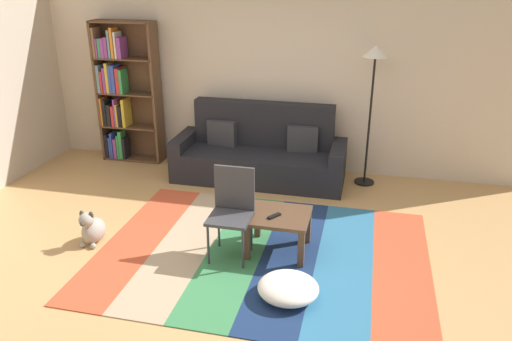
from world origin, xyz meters
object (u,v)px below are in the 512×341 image
at_px(bookshelf, 121,93).
at_px(tv_remote, 274,216).
at_px(dog, 92,229).
at_px(standing_lamp, 374,70).
at_px(couch, 260,155).
at_px(folding_chair, 232,205).
at_px(coffee_table, 278,221).
at_px(pouf, 288,288).

xyz_separation_m(bookshelf, tv_remote, (2.66, -2.14, -0.56)).
bearing_deg(bookshelf, dog, -71.41).
bearing_deg(standing_lamp, couch, -173.74).
bearing_deg(couch, folding_chair, -85.17).
relative_size(bookshelf, coffee_table, 3.27).
relative_size(pouf, standing_lamp, 0.30).
relative_size(coffee_table, standing_lamp, 0.34).
bearing_deg(tv_remote, bookshelf, 176.55).
xyz_separation_m(dog, folding_chair, (1.47, 0.14, 0.37)).
bearing_deg(standing_lamp, bookshelf, 177.89).
xyz_separation_m(pouf, folding_chair, (-0.66, 0.60, 0.43)).
relative_size(pouf, dog, 1.34).
bearing_deg(folding_chair, couch, 105.80).
relative_size(couch, standing_lamp, 1.26).
xyz_separation_m(couch, bookshelf, (-2.10, 0.28, 0.65)).
xyz_separation_m(couch, folding_chair, (0.16, -1.94, 0.20)).
distance_m(coffee_table, standing_lamp, 2.41).
height_order(coffee_table, dog, coffee_table).
height_order(bookshelf, tv_remote, bookshelf).
bearing_deg(coffee_table, tv_remote, -115.89).
distance_m(bookshelf, coffee_table, 3.46).
height_order(pouf, tv_remote, tv_remote).
bearing_deg(tv_remote, coffee_table, 99.46).
bearing_deg(tv_remote, standing_lamp, 103.03).
bearing_deg(dog, tv_remote, 6.49).
relative_size(pouf, folding_chair, 0.59).
distance_m(dog, folding_chair, 1.52).
height_order(pouf, dog, dog).
bearing_deg(bookshelf, couch, -7.63).
bearing_deg(coffee_table, folding_chair, -161.88).
bearing_deg(bookshelf, folding_chair, -44.43).
height_order(bookshelf, dog, bookshelf).
relative_size(dog, tv_remote, 2.65).
distance_m(couch, standing_lamp, 1.82).
height_order(coffee_table, pouf, coffee_table).
distance_m(coffee_table, tv_remote, 0.12).
xyz_separation_m(coffee_table, folding_chair, (-0.43, -0.14, 0.20)).
relative_size(tv_remote, folding_chair, 0.17).
relative_size(couch, folding_chair, 2.51).
xyz_separation_m(dog, tv_remote, (1.87, 0.21, 0.26)).
distance_m(couch, pouf, 2.68).
distance_m(standing_lamp, tv_remote, 2.43).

